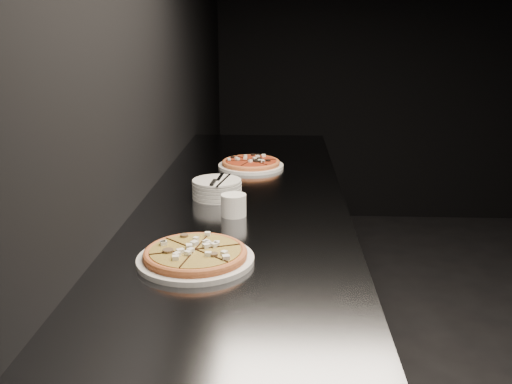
{
  "coord_description": "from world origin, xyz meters",
  "views": [
    {
      "loc": [
        -1.99,
        -2.04,
        1.54
      ],
      "look_at": [
        -2.08,
        -0.15,
        0.98
      ],
      "focal_mm": 40.0,
      "sensor_mm": 36.0,
      "label": 1
    }
  ],
  "objects_px": {
    "counter": "(245,306)",
    "pizza_tomato": "(251,164)",
    "ramekin": "(234,204)",
    "pizza_mushroom": "(195,255)",
    "plate_stack": "(217,189)",
    "cutlery": "(218,180)"
  },
  "relations": [
    {
      "from": "ramekin",
      "to": "pizza_tomato",
      "type": "bearing_deg",
      "value": 88.26
    },
    {
      "from": "ramekin",
      "to": "plate_stack",
      "type": "bearing_deg",
      "value": 111.07
    },
    {
      "from": "pizza_mushroom",
      "to": "plate_stack",
      "type": "distance_m",
      "value": 0.6
    },
    {
      "from": "counter",
      "to": "plate_stack",
      "type": "relative_size",
      "value": 13.54
    },
    {
      "from": "pizza_tomato",
      "to": "counter",
      "type": "bearing_deg",
      "value": -89.9
    },
    {
      "from": "pizza_mushroom",
      "to": "plate_stack",
      "type": "bearing_deg",
      "value": 90.95
    },
    {
      "from": "pizza_mushroom",
      "to": "ramekin",
      "type": "bearing_deg",
      "value": 79.93
    },
    {
      "from": "pizza_tomato",
      "to": "plate_stack",
      "type": "height_order",
      "value": "plate_stack"
    },
    {
      "from": "pizza_tomato",
      "to": "ramekin",
      "type": "distance_m",
      "value": 0.67
    },
    {
      "from": "pizza_mushroom",
      "to": "pizza_tomato",
      "type": "height_order",
      "value": "pizza_mushroom"
    },
    {
      "from": "ramekin",
      "to": "counter",
      "type": "bearing_deg",
      "value": 84.76
    },
    {
      "from": "pizza_tomato",
      "to": "pizza_mushroom",
      "type": "bearing_deg",
      "value": -94.85
    },
    {
      "from": "counter",
      "to": "pizza_tomato",
      "type": "relative_size",
      "value": 8.02
    },
    {
      "from": "counter",
      "to": "ramekin",
      "type": "bearing_deg",
      "value": -95.24
    },
    {
      "from": "pizza_mushroom",
      "to": "ramekin",
      "type": "xyz_separation_m",
      "value": [
        0.07,
        0.39,
        0.02
      ]
    },
    {
      "from": "pizza_tomato",
      "to": "plate_stack",
      "type": "bearing_deg",
      "value": -102.19
    },
    {
      "from": "pizza_tomato",
      "to": "ramekin",
      "type": "relative_size",
      "value": 3.59
    },
    {
      "from": "cutlery",
      "to": "ramekin",
      "type": "relative_size",
      "value": 2.24
    },
    {
      "from": "counter",
      "to": "pizza_tomato",
      "type": "bearing_deg",
      "value": 90.1
    },
    {
      "from": "counter",
      "to": "cutlery",
      "type": "xyz_separation_m",
      "value": [
        -0.09,
        -0.04,
        0.53
      ]
    },
    {
      "from": "ramekin",
      "to": "pizza_mushroom",
      "type": "bearing_deg",
      "value": -100.07
    },
    {
      "from": "counter",
      "to": "pizza_mushroom",
      "type": "height_order",
      "value": "pizza_mushroom"
    }
  ]
}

